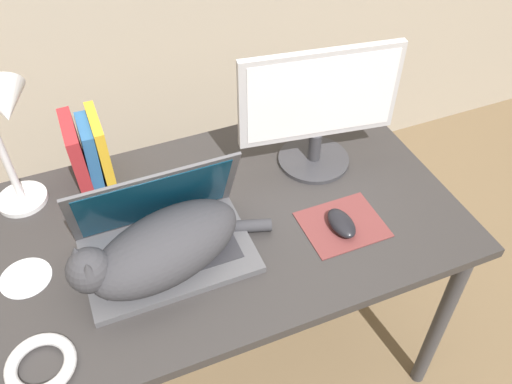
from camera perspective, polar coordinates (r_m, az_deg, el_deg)
desk at (r=1.46m, az=-3.21°, el=-4.80°), size 1.20×0.72×0.70m
laptop at (r=1.31m, az=-9.59°, el=-4.83°), size 0.40×0.26×0.25m
cat at (r=1.25m, az=-9.99°, el=-5.93°), size 0.50×0.28×0.16m
external_monitor at (r=1.46m, az=6.61°, el=8.81°), size 0.43×0.20×0.36m
mousepad at (r=1.40m, az=9.08°, el=-3.40°), size 0.20×0.17×0.00m
computer_mouse at (r=1.38m, az=8.99°, el=-3.26°), size 0.06×0.10×0.03m
book_row at (r=1.51m, az=-17.27°, el=4.03°), size 0.10×0.17×0.20m
desk_lamp at (r=1.39m, az=-24.69°, el=6.41°), size 0.17×0.17×0.40m
cable_coil at (r=1.23m, az=-21.71°, el=-16.54°), size 0.14×0.14×0.03m
cd_disc at (r=1.39m, az=-23.08°, el=-8.32°), size 0.12×0.12×0.00m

